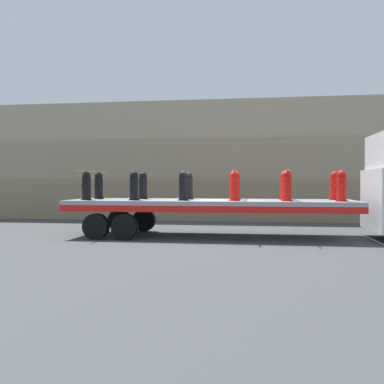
{
  "coord_description": "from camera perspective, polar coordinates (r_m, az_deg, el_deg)",
  "views": [
    {
      "loc": [
        1.39,
        -14.01,
        1.75
      ],
      "look_at": [
        -0.61,
        0.0,
        1.47
      ],
      "focal_mm": 40.0,
      "sensor_mm": 36.0,
      "label": 1
    }
  ],
  "objects": [
    {
      "name": "ground_plane",
      "position": [
        14.19,
        2.46,
        -5.97
      ],
      "size": [
        120.0,
        120.0,
        0.0
      ],
      "primitive_type": "plane",
      "color": "#3F4244"
    },
    {
      "name": "rock_cliff",
      "position": [
        21.35,
        4.4,
        4.06
      ],
      "size": [
        60.0,
        3.3,
        5.7
      ],
      "color": "#84755B",
      "rests_on": "ground_plane"
    },
    {
      "name": "flatbed_trailer",
      "position": [
        14.17,
        0.24,
        -1.92
      ],
      "size": [
        9.3,
        2.68,
        1.21
      ],
      "color": "gray",
      "rests_on": "ground_plane"
    },
    {
      "name": "fire_hydrant_black_near_0",
      "position": [
        14.5,
        -13.9,
        0.78
      ],
      "size": [
        0.35,
        0.53,
        0.94
      ],
      "color": "black",
      "rests_on": "flatbed_trailer"
    },
    {
      "name": "fire_hydrant_black_far_0",
      "position": [
        15.56,
        -12.33,
        0.81
      ],
      "size": [
        0.35,
        0.53,
        0.94
      ],
      "color": "black",
      "rests_on": "flatbed_trailer"
    },
    {
      "name": "fire_hydrant_black_near_1",
      "position": [
        13.98,
        -7.73,
        0.8
      ],
      "size": [
        0.35,
        0.53,
        0.94
      ],
      "color": "black",
      "rests_on": "flatbed_trailer"
    },
    {
      "name": "fire_hydrant_black_far_1",
      "position": [
        15.08,
        -6.55,
        0.82
      ],
      "size": [
        0.35,
        0.53,
        0.94
      ],
      "color": "black",
      "rests_on": "flatbed_trailer"
    },
    {
      "name": "fire_hydrant_black_near_2",
      "position": [
        13.62,
        -1.16,
        0.8
      ],
      "size": [
        0.35,
        0.53,
        0.94
      ],
      "color": "black",
      "rests_on": "flatbed_trailer"
    },
    {
      "name": "fire_hydrant_black_far_2",
      "position": [
        14.75,
        -0.45,
        0.82
      ],
      "size": [
        0.35,
        0.53,
        0.94
      ],
      "color": "black",
      "rests_on": "flatbed_trailer"
    },
    {
      "name": "fire_hydrant_red_near_3",
      "position": [
        13.46,
        5.66,
        0.79
      ],
      "size": [
        0.35,
        0.53,
        0.94
      ],
      "color": "red",
      "rests_on": "flatbed_trailer"
    },
    {
      "name": "fire_hydrant_red_far_3",
      "position": [
        14.59,
        5.86,
        0.81
      ],
      "size": [
        0.35,
        0.53,
        0.94
      ],
      "color": "red",
      "rests_on": "flatbed_trailer"
    },
    {
      "name": "fire_hydrant_red_near_4",
      "position": [
        13.49,
        12.56,
        0.77
      ],
      "size": [
        0.35,
        0.53,
        0.94
      ],
      "color": "red",
      "rests_on": "flatbed_trailer"
    },
    {
      "name": "fire_hydrant_red_far_4",
      "position": [
        14.62,
        12.22,
        0.79
      ],
      "size": [
        0.35,
        0.53,
        0.94
      ],
      "color": "red",
      "rests_on": "flatbed_trailer"
    },
    {
      "name": "fire_hydrant_red_near_5",
      "position": [
        13.71,
        19.33,
        0.74
      ],
      "size": [
        0.35,
        0.53,
        0.94
      ],
      "color": "red",
      "rests_on": "flatbed_trailer"
    },
    {
      "name": "fire_hydrant_red_far_5",
      "position": [
        14.82,
        18.48,
        0.77
      ],
      "size": [
        0.35,
        0.53,
        0.94
      ],
      "color": "red",
      "rests_on": "flatbed_trailer"
    },
    {
      "name": "cargo_strap_rear",
      "position": [
        15.04,
        -13.1,
        2.67
      ],
      "size": [
        0.05,
        2.79,
        0.01
      ],
      "color": "yellow",
      "rests_on": "fire_hydrant_black_near_0"
    },
    {
      "name": "cargo_strap_middle",
      "position": [
        14.03,
        5.77,
        2.8
      ],
      "size": [
        0.05,
        2.79,
        0.01
      ],
      "color": "yellow",
      "rests_on": "fire_hydrant_red_near_3"
    },
    {
      "name": "cargo_strap_front",
      "position": [
        14.06,
        12.39,
        2.78
      ],
      "size": [
        0.05,
        2.79,
        0.01
      ],
      "color": "yellow",
      "rests_on": "fire_hydrant_red_near_4"
    }
  ]
}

